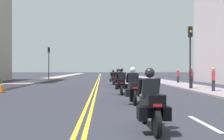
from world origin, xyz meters
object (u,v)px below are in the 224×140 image
object	(u,v)px
motorcycle_3	(118,80)
traffic_light_near	(190,46)
motorcycle_0	(151,105)
pedestrian_1	(191,78)
motorcycle_4	(113,79)
traffic_light_far	(49,58)
traffic_cone_1	(2,87)
pedestrian_0	(178,76)
motorcycle_2	(121,84)
pedestrian_2	(213,80)
motorcycle_1	(133,89)

from	to	relation	value
motorcycle_3	traffic_light_near	world-z (taller)	traffic_light_near
motorcycle_0	motorcycle_3	bearing A→B (deg)	88.67
motorcycle_3	pedestrian_1	bearing A→B (deg)	-16.15
traffic_light_near	motorcycle_4	bearing A→B (deg)	126.51
traffic_light_near	traffic_light_far	xyz separation A→B (m)	(-14.45, 19.41, 0.00)
traffic_light_far	pedestrian_1	world-z (taller)	traffic_light_far
motorcycle_0	motorcycle_4	world-z (taller)	motorcycle_0
traffic_cone_1	pedestrian_0	bearing A→B (deg)	36.16
traffic_light_near	pedestrian_0	bearing A→B (deg)	79.44
motorcycle_4	traffic_cone_1	distance (m)	12.18
motorcycle_3	pedestrian_1	xyz separation A→B (m)	(5.55, -1.90, 0.25)
motorcycle_2	pedestrian_2	xyz separation A→B (m)	(6.24, 0.89, 0.22)
motorcycle_0	pedestrian_0	bearing A→B (deg)	71.48
pedestrian_2	motorcycle_4	bearing A→B (deg)	57.32
pedestrian_1	pedestrian_2	world-z (taller)	pedestrian_1
motorcycle_1	pedestrian_2	size ratio (longest dim) A/B	1.26
motorcycle_0	motorcycle_2	size ratio (longest dim) A/B	0.99
traffic_cone_1	motorcycle_1	bearing A→B (deg)	-37.26
motorcycle_1	motorcycle_2	xyz separation A→B (m)	(-0.19, 4.67, -0.02)
traffic_cone_1	pedestrian_0	xyz separation A→B (m)	(15.16, 11.08, 0.45)
motorcycle_2	pedestrian_2	distance (m)	6.31
motorcycle_3	pedestrian_0	bearing A→B (deg)	47.40
motorcycle_4	pedestrian_0	xyz separation A→B (m)	(7.26, 1.82, 0.22)
motorcycle_1	traffic_cone_1	size ratio (longest dim) A/B	2.64
motorcycle_3	pedestrian_0	world-z (taller)	pedestrian_0
traffic_cone_1	motorcycle_0	bearing A→B (deg)	-55.59
motorcycle_0	pedestrian_1	size ratio (longest dim) A/B	1.29
traffic_cone_1	pedestrian_2	xyz separation A→B (m)	(14.19, -0.63, 0.48)
motorcycle_2	pedestrian_0	xyz separation A→B (m)	(7.21, 12.60, 0.20)
motorcycle_2	pedestrian_1	distance (m)	6.77
motorcycle_1	traffic_cone_1	xyz separation A→B (m)	(-8.14, 6.19, -0.28)
traffic_light_far	pedestrian_2	world-z (taller)	traffic_light_far
traffic_cone_1	traffic_light_near	world-z (taller)	traffic_light_near
motorcycle_3	traffic_light_far	bearing A→B (deg)	120.71
motorcycle_0	motorcycle_1	world-z (taller)	motorcycle_1
motorcycle_3	traffic_light_near	bearing A→B (deg)	-20.34
motorcycle_2	traffic_cone_1	world-z (taller)	motorcycle_2
traffic_light_near	pedestrian_1	distance (m)	2.45
motorcycle_1	motorcycle_3	world-z (taller)	motorcycle_1
pedestrian_1	pedestrian_2	bearing A→B (deg)	17.72
traffic_light_far	pedestrian_0	xyz separation A→B (m)	(16.18, -10.12, -2.46)
traffic_light_near	traffic_light_far	bearing A→B (deg)	126.67
pedestrian_0	motorcycle_2	bearing A→B (deg)	-179.46
motorcycle_0	pedestrian_1	world-z (taller)	pedestrian_1
traffic_light_far	pedestrian_0	size ratio (longest dim) A/B	2.92
motorcycle_0	traffic_light_near	size ratio (longest dim) A/B	0.47
motorcycle_4	traffic_light_far	distance (m)	15.14
pedestrian_1	motorcycle_0	bearing A→B (deg)	-16.22
motorcycle_0	pedestrian_2	xyz separation A→B (m)	(6.24, 10.97, 0.22)
motorcycle_1	pedestrian_0	world-z (taller)	pedestrian_0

